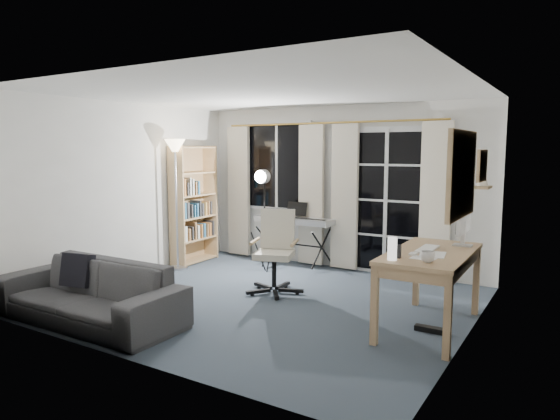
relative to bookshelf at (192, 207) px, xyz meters
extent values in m
cube|color=#3C4A58|center=(2.12, -1.13, -0.87)|extent=(4.50, 4.00, 0.02)
cube|color=white|center=(1.07, 0.85, 0.64)|extent=(1.20, 0.06, 1.40)
cube|color=black|center=(1.07, 0.82, 0.64)|extent=(1.10, 0.02, 1.30)
cube|color=white|center=(1.07, 0.81, 0.64)|extent=(0.04, 0.03, 1.30)
cube|color=white|center=(2.87, 0.85, 0.16)|extent=(1.32, 0.06, 2.11)
cube|color=black|center=(2.57, 0.82, 0.16)|extent=(0.55, 0.02, 1.95)
cube|color=black|center=(3.17, 0.82, 0.16)|extent=(0.55, 0.02, 1.95)
cube|color=white|center=(2.87, 0.81, 0.16)|extent=(0.05, 0.04, 2.05)
cube|color=white|center=(2.87, 0.81, -0.31)|extent=(1.15, 0.03, 0.03)
cube|color=white|center=(2.87, 0.81, 0.19)|extent=(1.15, 0.03, 0.03)
cube|color=white|center=(2.87, 0.81, 0.69)|extent=(1.15, 0.03, 0.03)
cylinder|color=gold|center=(1.97, 0.77, 1.29)|extent=(3.50, 0.03, 0.03)
cube|color=#EFE6C3|center=(0.37, 0.75, 0.22)|extent=(0.40, 0.07, 2.10)
cube|color=#EFE6C3|center=(1.72, 0.75, 0.22)|extent=(0.40, 0.07, 2.10)
cube|color=#EFE6C3|center=(2.27, 0.75, 0.22)|extent=(0.40, 0.07, 2.10)
cube|color=#EFE6C3|center=(3.57, 0.75, 0.22)|extent=(0.40, 0.07, 2.10)
cube|color=tan|center=(0.05, -0.39, 0.05)|extent=(0.29, 0.04, 1.82)
cube|color=tan|center=(0.01, 0.43, 0.05)|extent=(0.29, 0.04, 1.82)
cube|color=tan|center=(-0.10, 0.01, 0.05)|extent=(0.06, 0.82, 1.82)
cube|color=tan|center=(0.03, 0.02, -0.84)|extent=(0.33, 0.83, 0.02)
cube|color=tan|center=(0.03, 0.02, -0.50)|extent=(0.33, 0.83, 0.02)
cube|color=tan|center=(0.03, 0.02, -0.15)|extent=(0.33, 0.83, 0.02)
cube|color=tan|center=(0.03, 0.02, 0.19)|extent=(0.33, 0.83, 0.02)
cube|color=tan|center=(0.03, 0.02, 0.54)|extent=(0.33, 0.83, 0.02)
cube|color=tan|center=(0.03, 0.02, 0.93)|extent=(0.33, 0.83, 0.02)
cube|color=white|center=(0.06, -0.32, -0.37)|extent=(0.21, 0.06, 0.23)
cube|color=#A87546|center=(0.06, -0.23, -0.40)|extent=(0.21, 0.05, 0.19)
cube|color=#3B3B3B|center=(0.06, -0.15, -0.38)|extent=(0.21, 0.04, 0.21)
cube|color=#A87546|center=(0.05, -0.08, -0.35)|extent=(0.21, 0.04, 0.27)
cube|color=white|center=(0.05, -0.02, -0.38)|extent=(0.21, 0.06, 0.21)
cube|color=#C37737|center=(0.05, 0.07, -0.38)|extent=(0.21, 0.04, 0.22)
cube|color=teal|center=(0.04, 0.14, -0.38)|extent=(0.21, 0.05, 0.22)
cube|color=#A87546|center=(0.04, 0.22, -0.38)|extent=(0.21, 0.04, 0.21)
cube|color=#C37737|center=(0.04, 0.28, -0.38)|extent=(0.21, 0.06, 0.22)
cube|color=#3B3B3B|center=(0.03, 0.37, -0.37)|extent=(0.21, 0.03, 0.24)
cube|color=teal|center=(0.06, -0.32, -0.02)|extent=(0.21, 0.04, 0.25)
cube|color=#3B3B3B|center=(0.06, -0.25, -0.02)|extent=(0.21, 0.06, 0.24)
cube|color=#3B3B3B|center=(0.06, -0.16, -0.04)|extent=(0.21, 0.04, 0.21)
cube|color=teal|center=(0.05, -0.09, -0.04)|extent=(0.21, 0.04, 0.20)
cube|color=teal|center=(0.05, -0.03, -0.04)|extent=(0.21, 0.04, 0.21)
cube|color=#3B3B3B|center=(0.05, 0.04, -0.02)|extent=(0.21, 0.04, 0.25)
cube|color=#3B3B3B|center=(0.05, 0.11, -0.04)|extent=(0.21, 0.05, 0.20)
cube|color=#DEA853|center=(0.04, 0.18, -0.04)|extent=(0.21, 0.05, 0.21)
cube|color=#A87546|center=(0.04, 0.26, -0.03)|extent=(0.21, 0.04, 0.22)
cube|color=#3B3B3B|center=(0.04, 0.32, -0.04)|extent=(0.21, 0.04, 0.21)
cube|color=#C37737|center=(0.06, -0.32, 0.33)|extent=(0.21, 0.04, 0.26)
cube|color=#3B3B3B|center=(0.06, -0.25, 0.30)|extent=(0.21, 0.03, 0.20)
cube|color=white|center=(0.06, -0.19, 0.34)|extent=(0.21, 0.04, 0.27)
cube|color=white|center=(0.06, -0.12, 0.33)|extent=(0.21, 0.04, 0.25)
cube|color=#A87546|center=(0.05, -0.05, 0.31)|extent=(0.21, 0.04, 0.20)
cube|color=teal|center=(0.05, 0.01, 0.31)|extent=(0.21, 0.05, 0.21)
cylinder|color=#B2B2B7|center=(0.15, -0.50, -0.85)|extent=(0.35, 0.35, 0.03)
cylinder|color=#B2B2B7|center=(0.15, -0.50, 0.05)|extent=(0.04, 0.04, 1.77)
cone|color=#FFE5B2|center=(0.15, -0.50, 0.96)|extent=(0.37, 0.37, 0.18)
cylinder|color=black|center=(1.04, 0.58, -0.53)|extent=(0.04, 0.60, 0.55)
cylinder|color=black|center=(1.04, 0.58, -0.53)|extent=(0.04, 0.60, 0.55)
cylinder|color=black|center=(2.00, 0.56, -0.53)|extent=(0.04, 0.60, 0.55)
cylinder|color=black|center=(2.00, 0.56, -0.53)|extent=(0.04, 0.60, 0.55)
cylinder|color=black|center=(1.52, 0.57, -0.53)|extent=(0.96, 0.04, 0.02)
cube|color=silver|center=(1.52, 0.57, -0.16)|extent=(1.26, 0.34, 0.09)
cube|color=white|center=(1.52, 0.49, -0.13)|extent=(1.16, 0.16, 0.01)
cube|color=black|center=(1.52, 0.53, -0.12)|extent=(1.12, 0.10, 0.01)
cube|color=black|center=(1.52, 0.66, 0.00)|extent=(0.34, 0.08, 0.21)
cylinder|color=black|center=(1.39, 0.13, -0.59)|extent=(0.02, 0.23, 0.60)
cylinder|color=black|center=(1.24, 0.21, -0.59)|extent=(0.20, 0.13, 0.60)
cylinder|color=black|center=(1.24, 0.04, -0.59)|extent=(0.20, 0.13, 0.60)
cylinder|color=black|center=(1.29, 0.13, 0.00)|extent=(0.03, 0.03, 1.04)
cylinder|color=silver|center=(1.29, 0.08, 0.51)|extent=(0.20, 0.11, 0.20)
cylinder|color=white|center=(1.29, 0.02, 0.51)|extent=(0.17, 0.02, 0.17)
cube|color=black|center=(2.24, -0.75, -0.82)|extent=(0.31, 0.15, 0.04)
cylinder|color=black|center=(2.32, -0.72, -0.84)|extent=(0.06, 0.06, 0.05)
cube|color=black|center=(2.04, -0.60, -0.82)|extent=(0.06, 0.31, 0.04)
cylinder|color=black|center=(2.04, -0.53, -0.84)|extent=(0.06, 0.06, 0.05)
cube|color=black|center=(1.84, -0.76, -0.82)|extent=(0.31, 0.13, 0.04)
cylinder|color=black|center=(1.77, -0.74, -0.84)|extent=(0.06, 0.06, 0.05)
cube|color=black|center=(1.92, -0.99, -0.82)|extent=(0.21, 0.28, 0.04)
cylinder|color=black|center=(1.88, -1.06, -0.84)|extent=(0.06, 0.06, 0.05)
cube|color=black|center=(2.17, -0.98, -0.82)|extent=(0.23, 0.27, 0.04)
cylinder|color=black|center=(2.22, -1.05, -0.84)|extent=(0.06, 0.06, 0.05)
cylinder|color=black|center=(2.04, -0.82, -0.59)|extent=(0.07, 0.07, 0.39)
cube|color=beige|center=(2.04, -0.82, -0.38)|extent=(0.57, 0.57, 0.08)
cube|color=beige|center=(1.97, -0.62, -0.09)|extent=(0.44, 0.26, 0.51)
cube|color=black|center=(1.96, -0.58, -0.07)|extent=(0.41, 0.23, 0.47)
cylinder|color=tan|center=(1.80, -0.88, -0.23)|extent=(0.17, 0.38, 0.04)
cylinder|color=tan|center=(2.27, -0.71, -0.23)|extent=(0.17, 0.38, 0.04)
cube|color=#AC7F58|center=(4.00, -1.05, -0.11)|extent=(0.74, 1.46, 0.04)
cube|color=#AC7F58|center=(4.00, -1.05, -0.18)|extent=(0.70, 1.41, 0.10)
cube|color=#AC7F58|center=(3.69, -1.73, -0.50)|extent=(0.06, 0.06, 0.73)
cube|color=#AC7F58|center=(4.33, -1.72, -0.50)|extent=(0.06, 0.06, 0.73)
cube|color=#AC7F58|center=(3.67, -0.37, -0.50)|extent=(0.06, 0.06, 0.73)
cube|color=#AC7F58|center=(4.31, -0.36, -0.50)|extent=(0.06, 0.06, 0.73)
cube|color=silver|center=(4.20, -0.60, -0.08)|extent=(0.19, 0.13, 0.02)
cube|color=silver|center=(4.20, -0.60, 0.05)|extent=(0.04, 0.03, 0.23)
cube|color=silver|center=(4.20, -0.60, 0.22)|extent=(0.04, 0.56, 0.35)
cube|color=black|center=(4.18, -0.60, 0.22)|extent=(0.02, 0.52, 0.31)
cube|color=white|center=(3.95, -0.99, -0.08)|extent=(0.15, 0.44, 0.02)
cube|color=white|center=(3.90, -1.31, -0.08)|extent=(0.06, 0.10, 0.02)
cube|color=white|center=(4.05, -1.20, -0.09)|extent=(0.27, 0.34, 0.01)
cube|color=white|center=(4.03, -1.41, -0.09)|extent=(0.23, 0.17, 0.00)
cube|color=black|center=(3.82, -1.51, -0.03)|extent=(0.05, 0.04, 0.12)
cylinder|color=white|center=(3.80, -1.62, 0.01)|extent=(0.08, 0.08, 0.21)
cube|color=black|center=(4.05, -1.15, -0.84)|extent=(0.31, 0.09, 0.05)
imported|color=silver|center=(4.10, -1.55, -0.03)|extent=(0.13, 0.10, 0.13)
cube|color=tan|center=(4.35, -1.48, 0.69)|extent=(0.04, 0.94, 0.74)
cube|color=white|center=(4.33, -1.48, 0.69)|extent=(0.01, 0.84, 0.64)
cube|color=tan|center=(4.35, -0.58, 0.74)|extent=(0.03, 0.42, 0.32)
cube|color=teal|center=(4.34, -0.58, 0.74)|extent=(0.00, 0.36, 0.26)
cube|color=tan|center=(4.28, -0.08, 0.49)|extent=(0.16, 0.30, 0.02)
cone|color=beige|center=(4.28, -0.08, 0.58)|extent=(0.12, 0.12, 0.15)
imported|color=#313133|center=(0.98, -2.68, -0.46)|extent=(2.10, 0.64, 0.82)
cube|color=black|center=(0.68, -2.59, -0.38)|extent=(0.38, 0.25, 0.37)
camera|label=1|loc=(5.24, -5.88, 0.89)|focal=32.00mm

